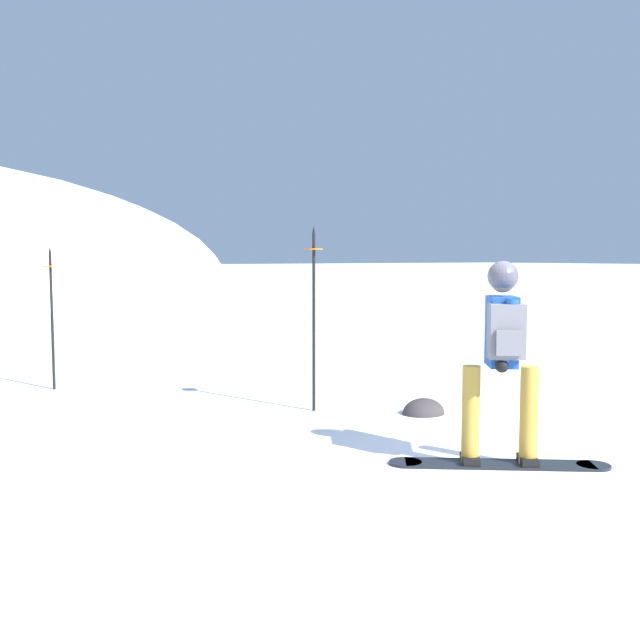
# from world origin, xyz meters

# --- Properties ---
(ground_plane) EXTENTS (300.00, 300.00, 0.00)m
(ground_plane) POSITION_xyz_m (0.00, 0.00, 0.00)
(ground_plane) COLOR white
(snowboarder_main) EXTENTS (1.55, 1.19, 1.71)m
(snowboarder_main) POSITION_xyz_m (-0.21, 0.13, 0.92)
(snowboarder_main) COLOR black
(snowboarder_main) RESTS_ON ground
(piste_marker_near) EXTENTS (0.20, 0.20, 1.88)m
(piste_marker_near) POSITION_xyz_m (-2.56, 5.80, 1.08)
(piste_marker_near) COLOR black
(piste_marker_near) RESTS_ON ground
(piste_marker_far) EXTENTS (0.20, 0.20, 2.09)m
(piste_marker_far) POSITION_xyz_m (-0.36, 2.84, 1.19)
(piste_marker_far) COLOR black
(piste_marker_far) RESTS_ON ground
(rock_dark) EXTENTS (0.50, 0.42, 0.35)m
(rock_dark) POSITION_xyz_m (0.59, 2.04, 0.00)
(rock_dark) COLOR #383333
(rock_dark) RESTS_ON ground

